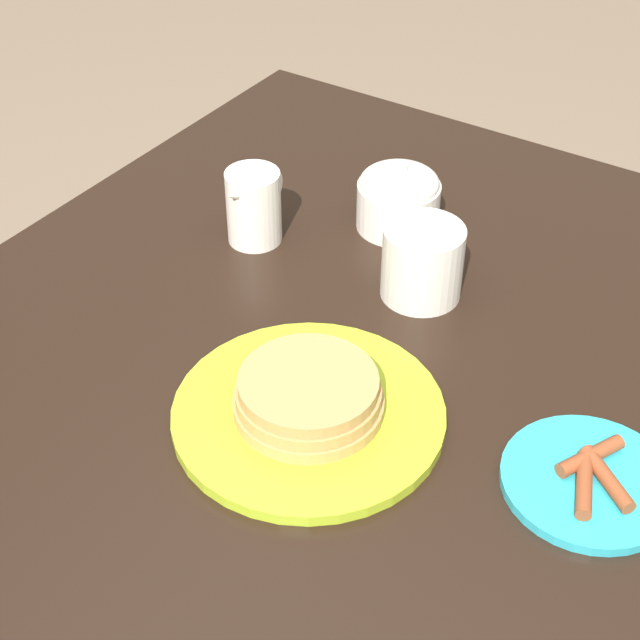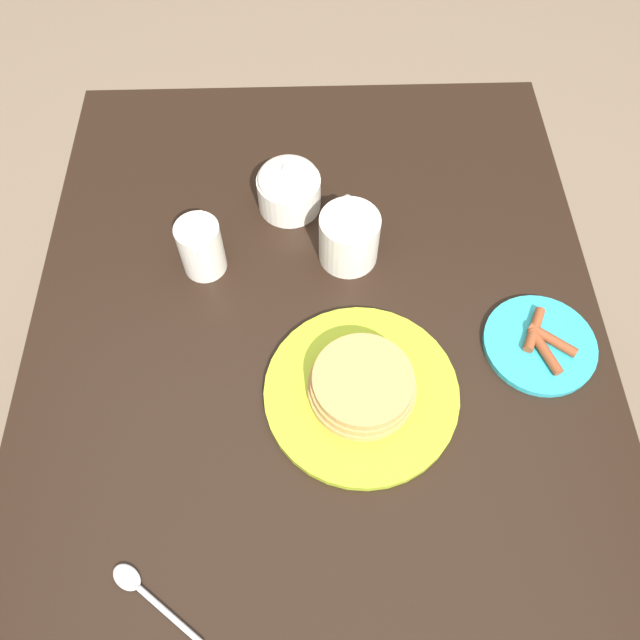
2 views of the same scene
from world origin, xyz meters
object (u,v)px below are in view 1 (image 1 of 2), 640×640
at_px(creamer_pitcher, 253,205).
at_px(sugar_bowl, 399,197).
at_px(pancake_plate, 309,405).
at_px(coffee_mug, 424,260).
at_px(side_plate_bacon, 590,480).

relative_size(creamer_pitcher, sugar_bowl, 1.04).
bearing_deg(pancake_plate, coffee_mug, 1.43).
height_order(side_plate_bacon, creamer_pitcher, creamer_pitcher).
xyz_separation_m(coffee_mug, sugar_bowl, (0.10, 0.09, -0.00)).
height_order(pancake_plate, coffee_mug, coffee_mug).
distance_m(pancake_plate, creamer_pitcher, 0.31).
relative_size(pancake_plate, side_plate_bacon, 1.66).
distance_m(coffee_mug, creamer_pitcher, 0.22).
bearing_deg(coffee_mug, pancake_plate, -178.57).
bearing_deg(creamer_pitcher, pancake_plate, -134.43).
height_order(pancake_plate, creamer_pitcher, creamer_pitcher).
xyz_separation_m(side_plate_bacon, sugar_bowl, (0.27, 0.35, 0.03)).
distance_m(pancake_plate, sugar_bowl, 0.35).
bearing_deg(side_plate_bacon, creamer_pitcher, 72.37).
relative_size(pancake_plate, creamer_pitcher, 2.50).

